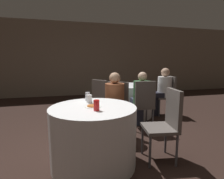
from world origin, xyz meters
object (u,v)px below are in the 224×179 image
at_px(person_green_jacket, 141,99).
at_px(pizza_plate_near, 93,106).
at_px(chair_far_south, 144,101).
at_px(soda_can_silver, 88,97).
at_px(table_far, 130,100).
at_px(chair_far_east, 168,92).
at_px(chair_far_southwest, 102,99).
at_px(table_near, 93,136).
at_px(person_white_shirt, 162,91).
at_px(chair_near_northeast, 116,104).
at_px(soda_can_red, 97,105).
at_px(person_floral_shirt, 113,106).
at_px(chair_near_east, 167,119).

relative_size(person_green_jacket, pizza_plate_near, 5.35).
relative_size(chair_far_south, soda_can_silver, 7.76).
relative_size(table_far, chair_far_east, 1.13).
relative_size(chair_far_southwest, person_green_jacket, 0.85).
distance_m(table_near, person_white_shirt, 2.58).
relative_size(chair_near_northeast, person_green_jacket, 0.85).
bearing_deg(chair_far_east, chair_far_southwest, 112.68).
bearing_deg(pizza_plate_near, soda_can_red, -86.14).
xyz_separation_m(table_near, person_white_shirt, (1.94, 1.69, 0.22)).
xyz_separation_m(table_far, person_floral_shirt, (-0.74, -1.20, 0.19)).
bearing_deg(soda_can_red, chair_near_northeast, 62.10).
bearing_deg(chair_far_southwest, chair_near_northeast, -18.57).
relative_size(chair_near_northeast, pizza_plate_near, 4.58).
relative_size(table_near, pizza_plate_near, 5.14).
distance_m(table_near, table_far, 2.18).
relative_size(table_far, person_white_shirt, 0.93).
relative_size(person_floral_shirt, soda_can_red, 9.20).
bearing_deg(table_near, table_far, 57.50).
height_order(chair_far_east, pizza_plate_near, chair_far_east).
bearing_deg(person_floral_shirt, table_near, 90.00).
distance_m(table_near, chair_near_northeast, 0.97).
xyz_separation_m(person_green_jacket, pizza_plate_near, (-1.11, -1.06, 0.19)).
bearing_deg(table_far, chair_near_east, -96.75).
bearing_deg(chair_far_southwest, chair_far_south, 25.52).
distance_m(chair_far_southwest, chair_far_east, 1.76).
distance_m(table_far, soda_can_red, 2.38).
distance_m(chair_far_east, soda_can_red, 2.80).
xyz_separation_m(chair_far_south, person_green_jacket, (0.01, 0.17, 0.00)).
xyz_separation_m(pizza_plate_near, soda_can_red, (0.01, -0.19, 0.05)).
bearing_deg(chair_far_south, soda_can_silver, -149.16).
bearing_deg(table_near, chair_near_northeast, 56.13).
relative_size(chair_far_east, pizza_plate_near, 4.58).
bearing_deg(table_far, table_near, -122.50).
height_order(chair_far_east, person_floral_shirt, person_floral_shirt).
xyz_separation_m(table_near, person_green_jacket, (1.11, 1.06, 0.19)).
bearing_deg(table_far, chair_far_south, -94.88).
relative_size(table_near, person_green_jacket, 0.96).
distance_m(chair_far_east, soda_can_silver, 2.51).
relative_size(chair_near_east, person_green_jacket, 0.85).
relative_size(person_green_jacket, person_floral_shirt, 0.99).
xyz_separation_m(table_near, table_far, (1.17, 1.84, -0.00)).
bearing_deg(person_green_jacket, pizza_plate_near, -131.29).
bearing_deg(chair_far_southwest, pizza_plate_near, -50.47).
bearing_deg(chair_far_east, table_far, 90.00).
relative_size(table_far, chair_far_south, 1.13).
xyz_separation_m(table_near, chair_near_northeast, (0.53, 0.79, 0.19)).
xyz_separation_m(chair_near_east, chair_far_southwest, (-0.55, 1.46, 0.00)).
relative_size(chair_far_southwest, person_floral_shirt, 0.84).
bearing_deg(person_floral_shirt, table_far, -87.88).
bearing_deg(person_green_jacket, table_near, -131.29).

